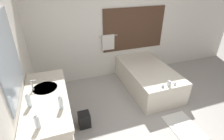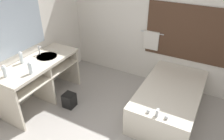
{
  "view_description": "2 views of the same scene",
  "coord_description": "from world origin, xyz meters",
  "views": [
    {
      "loc": [
        -1.6,
        -1.9,
        2.53
      ],
      "look_at": [
        -0.63,
        0.9,
        0.89
      ],
      "focal_mm": 28.0,
      "sensor_mm": 36.0,
      "label": 1
    },
    {
      "loc": [
        0.99,
        -1.99,
        2.81
      ],
      "look_at": [
        -0.58,
        0.92,
        0.83
      ],
      "focal_mm": 35.0,
      "sensor_mm": 36.0,
      "label": 2
    }
  ],
  "objects": [
    {
      "name": "water_bottle_1",
      "position": [
        -2.07,
        0.28,
        0.99
      ],
      "size": [
        0.06,
        0.06,
        0.22
      ],
      "color": "white",
      "rests_on": "vanity_counter"
    },
    {
      "name": "water_bottle_3",
      "position": [
        -1.65,
        0.09,
        0.99
      ],
      "size": [
        0.06,
        0.06,
        0.22
      ],
      "color": "white",
      "rests_on": "vanity_counter"
    },
    {
      "name": "sink_faucet",
      "position": [
        -2.04,
        0.69,
        0.98
      ],
      "size": [
        0.09,
        0.04,
        0.18
      ],
      "color": "silver",
      "rests_on": "vanity_counter"
    },
    {
      "name": "waste_bin",
      "position": [
        -1.3,
        0.53,
        0.14
      ],
      "size": [
        0.21,
        0.21,
        0.28
      ],
      "color": "black",
      "rests_on": "ground_plane"
    },
    {
      "name": "water_bottle_2",
      "position": [
        -1.95,
        -0.18,
        0.99
      ],
      "size": [
        0.06,
        0.06,
        0.21
      ],
      "color": "white",
      "rests_on": "vanity_counter"
    },
    {
      "name": "bathtub",
      "position": [
        0.43,
        1.28,
        0.3
      ],
      "size": [
        1.02,
        1.81,
        0.67
      ],
      "color": "silver",
      "rests_on": "ground_plane"
    },
    {
      "name": "vanity_counter",
      "position": [
        -1.86,
        0.47,
        0.65
      ],
      "size": [
        0.65,
        1.62,
        0.89
      ],
      "color": "beige",
      "rests_on": "ground_plane"
    },
    {
      "name": "wall_back_with_blinds",
      "position": [
        0.01,
        2.23,
        1.35
      ],
      "size": [
        7.4,
        0.13,
        2.7
      ],
      "color": "white",
      "rests_on": "ground_plane"
    }
  ]
}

